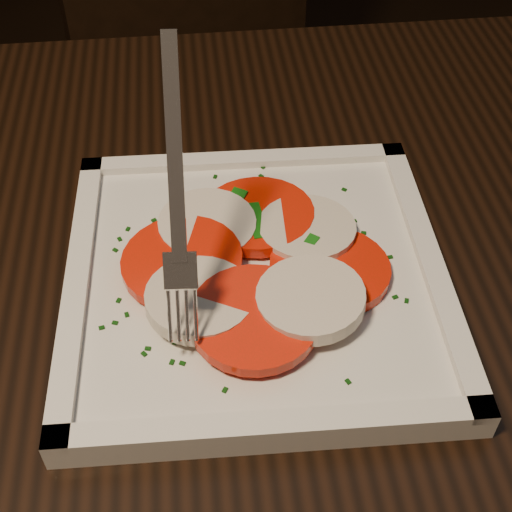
{
  "coord_description": "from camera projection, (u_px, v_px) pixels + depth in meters",
  "views": [
    {
      "loc": [
        -0.37,
        -0.51,
        1.1
      ],
      "look_at": [
        -0.35,
        -0.2,
        0.78
      ],
      "focal_mm": 50.0,
      "sensor_mm": 36.0,
      "label": 1
    }
  ],
  "objects": [
    {
      "name": "caprese_salad",
      "position": [
        256.0,
        263.0,
        0.46
      ],
      "size": [
        0.19,
        0.2,
        0.02
      ],
      "color": "red",
      "rests_on": "plate"
    },
    {
      "name": "plate",
      "position": [
        256.0,
        280.0,
        0.47
      ],
      "size": [
        0.25,
        0.25,
        0.01
      ],
      "primitive_type": "cube",
      "rotation": [
        0.0,
        0.0,
        0.01
      ],
      "color": "silver",
      "rests_on": "table"
    },
    {
      "name": "fork",
      "position": [
        177.0,
        179.0,
        0.39
      ],
      "size": [
        0.04,
        0.09,
        0.15
      ],
      "primitive_type": null,
      "rotation": [
        0.0,
        0.0,
        -0.03
      ],
      "color": "white",
      "rests_on": "caprese_salad"
    },
    {
      "name": "chair",
      "position": [
        215.0,
        41.0,
        1.13
      ],
      "size": [
        0.55,
        0.55,
        0.93
      ],
      "rotation": [
        0.0,
        0.0,
        0.38
      ],
      "color": "black",
      "rests_on": "ground"
    },
    {
      "name": "table",
      "position": [
        329.0,
        429.0,
        0.51
      ],
      "size": [
        1.23,
        0.85,
        0.75
      ],
      "rotation": [
        0.0,
        0.0,
        0.04
      ],
      "color": "black",
      "rests_on": "ground"
    },
    {
      "name": "ground",
      "position": [
        459.0,
        493.0,
        1.17
      ],
      "size": [
        6.0,
        6.0,
        0.0
      ],
      "primitive_type": "plane",
      "color": "black",
      "rests_on": "ground"
    }
  ]
}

